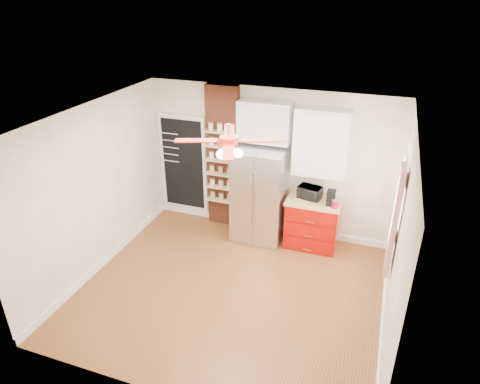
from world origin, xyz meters
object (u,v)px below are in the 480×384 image
(toaster_oven, at_px, (310,192))
(coffee_maker, at_px, (331,198))
(fridge, at_px, (260,194))
(canister_left, at_px, (335,204))
(pantry_jar_oats, at_px, (212,155))
(ceiling_fan, at_px, (229,141))
(red_cabinet, at_px, (313,223))

(toaster_oven, height_order, coffee_maker, coffee_maker)
(fridge, distance_m, canister_left, 1.34)
(canister_left, bearing_deg, pantry_jar_oats, 173.52)
(fridge, distance_m, pantry_jar_oats, 1.13)
(coffee_maker, height_order, pantry_jar_oats, pantry_jar_oats)
(pantry_jar_oats, bearing_deg, ceiling_fan, -60.19)
(red_cabinet, distance_m, canister_left, 0.65)
(canister_left, bearing_deg, coffee_maker, 130.78)
(toaster_oven, xyz_separation_m, pantry_jar_oats, (-1.84, 0.05, 0.43))
(red_cabinet, xyz_separation_m, pantry_jar_oats, (-1.94, 0.10, 0.99))
(coffee_maker, bearing_deg, ceiling_fan, -129.46)
(red_cabinet, relative_size, pantry_jar_oats, 7.13)
(toaster_oven, relative_size, canister_left, 2.94)
(red_cabinet, height_order, ceiling_fan, ceiling_fan)
(toaster_oven, height_order, canister_left, toaster_oven)
(red_cabinet, bearing_deg, canister_left, -23.92)
(red_cabinet, bearing_deg, pantry_jar_oats, 177.05)
(ceiling_fan, xyz_separation_m, toaster_oven, (0.82, 1.73, -1.42))
(ceiling_fan, distance_m, toaster_oven, 2.38)
(toaster_oven, relative_size, coffee_maker, 1.56)
(ceiling_fan, relative_size, toaster_oven, 3.61)
(ceiling_fan, distance_m, canister_left, 2.47)
(fridge, distance_m, ceiling_fan, 2.25)
(red_cabinet, height_order, canister_left, canister_left)
(fridge, height_order, coffee_maker, fridge)
(fridge, xyz_separation_m, pantry_jar_oats, (-0.97, 0.15, 0.56))
(ceiling_fan, bearing_deg, toaster_oven, 64.75)
(ceiling_fan, bearing_deg, coffee_maker, 53.48)
(ceiling_fan, bearing_deg, canister_left, 49.75)
(red_cabinet, distance_m, toaster_oven, 0.57)
(ceiling_fan, height_order, coffee_maker, ceiling_fan)
(fridge, height_order, ceiling_fan, ceiling_fan)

